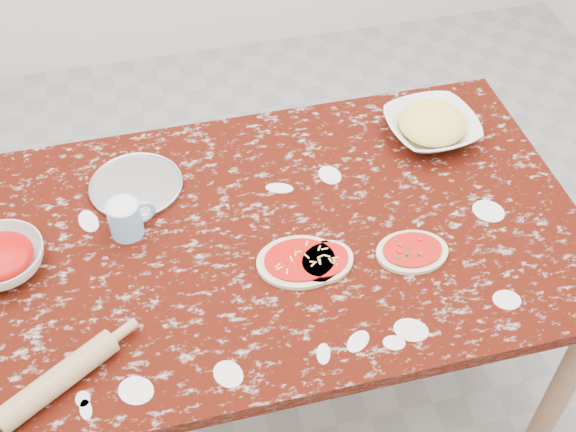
{
  "coord_description": "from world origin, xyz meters",
  "views": [
    {
      "loc": [
        -0.32,
        -1.29,
        2.22
      ],
      "look_at": [
        0.0,
        0.0,
        0.8
      ],
      "focal_mm": 45.73,
      "sensor_mm": 36.0,
      "label": 1
    }
  ],
  "objects_px": {
    "flour_mug": "(126,218)",
    "rolling_pin": "(57,380)",
    "pizza_tray": "(136,186)",
    "cheese_bowl": "(431,128)",
    "worktable": "(288,249)",
    "sauce_bowl": "(2,260)"
  },
  "relations": [
    {
      "from": "sauce_bowl",
      "to": "cheese_bowl",
      "type": "bearing_deg",
      "value": 10.24
    },
    {
      "from": "sauce_bowl",
      "to": "cheese_bowl",
      "type": "height_order",
      "value": "sauce_bowl"
    },
    {
      "from": "flour_mug",
      "to": "worktable",
      "type": "bearing_deg",
      "value": -12.48
    },
    {
      "from": "sauce_bowl",
      "to": "rolling_pin",
      "type": "relative_size",
      "value": 0.74
    },
    {
      "from": "pizza_tray",
      "to": "cheese_bowl",
      "type": "relative_size",
      "value": 0.97
    },
    {
      "from": "pizza_tray",
      "to": "flour_mug",
      "type": "bearing_deg",
      "value": -102.11
    },
    {
      "from": "cheese_bowl",
      "to": "rolling_pin",
      "type": "relative_size",
      "value": 0.91
    },
    {
      "from": "worktable",
      "to": "rolling_pin",
      "type": "height_order",
      "value": "rolling_pin"
    },
    {
      "from": "worktable",
      "to": "sauce_bowl",
      "type": "bearing_deg",
      "value": 176.88
    },
    {
      "from": "worktable",
      "to": "rolling_pin",
      "type": "relative_size",
      "value": 5.37
    },
    {
      "from": "flour_mug",
      "to": "rolling_pin",
      "type": "height_order",
      "value": "flour_mug"
    },
    {
      "from": "worktable",
      "to": "cheese_bowl",
      "type": "xyz_separation_m",
      "value": [
        0.51,
        0.27,
        0.12
      ]
    },
    {
      "from": "pizza_tray",
      "to": "rolling_pin",
      "type": "bearing_deg",
      "value": -111.06
    },
    {
      "from": "rolling_pin",
      "to": "flour_mug",
      "type": "bearing_deg",
      "value": 65.8
    },
    {
      "from": "worktable",
      "to": "pizza_tray",
      "type": "bearing_deg",
      "value": 145.94
    },
    {
      "from": "flour_mug",
      "to": "rolling_pin",
      "type": "bearing_deg",
      "value": -114.2
    },
    {
      "from": "worktable",
      "to": "flour_mug",
      "type": "height_order",
      "value": "flour_mug"
    },
    {
      "from": "sauce_bowl",
      "to": "flour_mug",
      "type": "xyz_separation_m",
      "value": [
        0.32,
        0.05,
        0.02
      ]
    },
    {
      "from": "worktable",
      "to": "cheese_bowl",
      "type": "distance_m",
      "value": 0.59
    },
    {
      "from": "pizza_tray",
      "to": "cheese_bowl",
      "type": "bearing_deg",
      "value": 0.55
    },
    {
      "from": "pizza_tray",
      "to": "cheese_bowl",
      "type": "xyz_separation_m",
      "value": [
        0.9,
        0.01,
        0.03
      ]
    },
    {
      "from": "cheese_bowl",
      "to": "flour_mug",
      "type": "distance_m",
      "value": 0.95
    }
  ]
}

